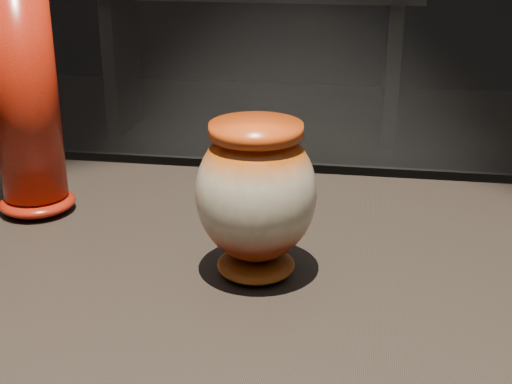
# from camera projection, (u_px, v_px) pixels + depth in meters

# --- Properties ---
(main_vase) EXTENTS (0.17, 0.17, 0.20)m
(main_vase) POSITION_uv_depth(u_px,v_px,m) (256.00, 195.00, 0.87)
(main_vase) COLOR #681E09
(main_vase) RESTS_ON display_plinth
(tall_vase) EXTENTS (0.14, 0.14, 0.36)m
(tall_vase) POSITION_uv_depth(u_px,v_px,m) (25.00, 100.00, 1.03)
(tall_vase) COLOR red
(tall_vase) RESTS_ON display_plinth
(back_shelf) EXTENTS (2.00, 0.60, 0.90)m
(back_shelf) POSITION_uv_depth(u_px,v_px,m) (253.00, 33.00, 4.35)
(back_shelf) COLOR black
(back_shelf) RESTS_ON ground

